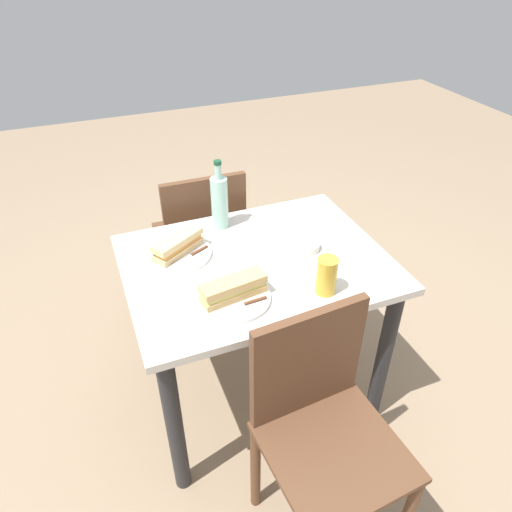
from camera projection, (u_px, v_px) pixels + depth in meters
name	position (u px, v px, depth m)	size (l,w,h in m)	color
ground_plane	(256.00, 389.00, 2.19)	(8.00, 8.00, 0.00)	#8C755B
dining_table	(256.00, 288.00, 1.84)	(0.97, 0.74, 0.74)	beige
chair_far	(321.00, 422.00, 1.47)	(0.43, 0.43, 0.87)	brown
chair_near	(202.00, 239.00, 2.30)	(0.41, 0.41, 0.87)	brown
plate_near	(234.00, 298.00, 1.57)	(0.25, 0.25, 0.01)	white
baguette_sandwich_near	(233.00, 288.00, 1.55)	(0.23, 0.10, 0.07)	tan
knife_near	(245.00, 304.00, 1.53)	(0.18, 0.02, 0.01)	silver
plate_far	(179.00, 254.00, 1.78)	(0.25, 0.25, 0.01)	white
baguette_sandwich_far	(178.00, 245.00, 1.76)	(0.21, 0.17, 0.07)	#DBB77A
knife_far	(192.00, 255.00, 1.75)	(0.17, 0.09, 0.01)	silver
water_bottle	(220.00, 201.00, 1.89)	(0.07, 0.07, 0.29)	#99C6B7
beer_glass	(327.00, 276.00, 1.57)	(0.07, 0.07, 0.13)	gold
olive_bowl	(306.00, 246.00, 1.81)	(0.11, 0.11, 0.03)	silver
paper_napkin	(275.00, 234.00, 1.90)	(0.14, 0.14, 0.00)	white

